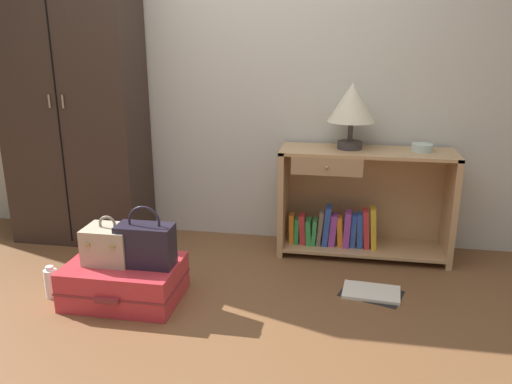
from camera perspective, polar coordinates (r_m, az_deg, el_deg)
The scene contains 11 objects.
ground_plane at distance 2.85m, azimuth -7.43°, elevation -15.30°, with size 9.00×9.00×0.00m, color brown.
back_wall at distance 3.87m, azimuth -1.44°, elevation 13.84°, with size 6.40×0.10×2.60m, color beige.
wardrobe at distance 4.03m, azimuth -19.42°, elevation 9.79°, with size 0.97×0.47×2.15m.
bookshelf at distance 3.72m, azimuth 11.18°, elevation -1.34°, with size 1.18×0.39×0.76m.
table_lamp at distance 3.58m, azimuth 10.49°, elevation 9.42°, with size 0.32×0.32×0.45m.
bowl at distance 3.66m, azimuth 17.79°, elevation 4.68°, with size 0.14×0.14×0.05m, color silver.
suitcase_large at distance 3.20m, azimuth -14.24°, elevation -9.47°, with size 0.66×0.48×0.23m.
train_case at distance 3.14m, azimuth -15.84°, elevation -5.54°, with size 0.27×0.23×0.28m.
handbag at distance 3.04m, azimuth -12.04°, elevation -5.66°, with size 0.32×0.16×0.36m.
bottle at distance 3.37m, azimuth -21.58°, elevation -9.24°, with size 0.08×0.08×0.20m.
open_book_on_floor at distance 3.28m, azimuth 12.56°, elevation -10.73°, with size 0.41×0.34×0.02m.
Camera 1 is at (0.76, -2.28, 1.52)m, focal length 36.39 mm.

